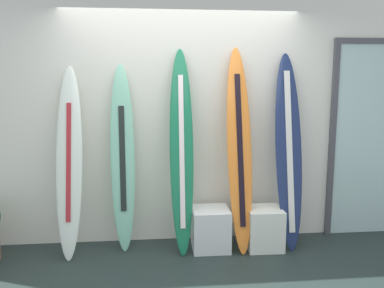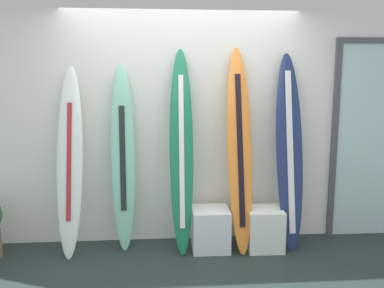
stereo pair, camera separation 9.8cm
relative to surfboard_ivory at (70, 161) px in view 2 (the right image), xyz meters
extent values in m
cube|color=silver|center=(1.15, 0.37, 0.44)|extent=(7.20, 0.20, 2.80)
ellipsoid|color=silver|center=(0.00, 0.00, 0.00)|extent=(0.28, 0.50, 1.93)
cube|color=#A9242A|center=(0.00, -0.03, 0.01)|extent=(0.06, 0.27, 1.16)
ellipsoid|color=#83CCAA|center=(0.53, 0.09, 0.01)|extent=(0.27, 0.31, 1.94)
cube|color=black|center=(0.53, 0.06, 0.01)|extent=(0.07, 0.14, 1.08)
ellipsoid|color=#1A744B|center=(1.13, 0.01, 0.09)|extent=(0.25, 0.49, 2.10)
cube|color=white|center=(1.13, -0.03, 0.10)|extent=(0.05, 0.32, 1.54)
cone|color=black|center=(1.13, -0.13, -0.78)|extent=(0.07, 0.09, 0.11)
ellipsoid|color=orange|center=(1.73, -0.01, 0.10)|extent=(0.28, 0.54, 2.12)
cube|color=black|center=(1.73, -0.05, 0.10)|extent=(0.07, 0.35, 1.54)
cone|color=black|center=(1.73, -0.16, -0.78)|extent=(0.07, 0.09, 0.11)
ellipsoid|color=navy|center=(2.27, 0.01, 0.07)|extent=(0.29, 0.48, 2.06)
cube|color=silver|center=(2.27, -0.02, 0.07)|extent=(0.07, 0.35, 1.67)
cone|color=black|center=(2.27, -0.13, -0.78)|extent=(0.07, 0.09, 0.11)
cube|color=silver|center=(1.43, -0.04, -0.74)|extent=(0.39, 0.39, 0.44)
cube|color=silver|center=(2.00, -0.08, -0.75)|extent=(0.38, 0.38, 0.44)
cube|color=silver|center=(3.42, 0.25, 0.12)|extent=(1.06, 0.02, 2.17)
cube|color=#47474C|center=(2.86, 0.25, 0.12)|extent=(0.06, 0.06, 2.17)
camera|label=1|loc=(0.82, -4.06, 0.82)|focal=37.70mm
camera|label=2|loc=(0.92, -4.07, 0.82)|focal=37.70mm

